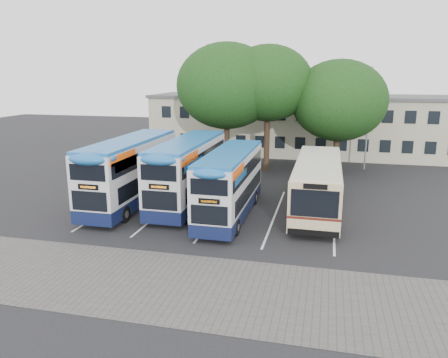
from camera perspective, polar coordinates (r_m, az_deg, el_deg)
ground at (r=22.32m, az=5.75°, el=-8.74°), size 120.00×120.00×0.00m
paving_strip at (r=18.24m, az=-2.91°, el=-14.05°), size 40.00×6.00×0.01m
bay_lines at (r=27.59m, az=-0.57°, el=-4.21°), size 14.12×11.00×0.01m
depot_building at (r=47.83m, az=10.30°, el=7.08°), size 32.40×8.40×6.20m
lamp_post at (r=40.72m, az=18.35°, el=8.22°), size 0.25×1.05×9.06m
tree_left at (r=38.49m, az=0.37°, el=12.05°), size 8.71×8.71×11.09m
tree_mid at (r=38.41m, az=5.78°, el=12.34°), size 7.64×7.64×10.89m
tree_right at (r=38.65m, az=14.79°, el=9.88°), size 8.07×8.07×9.65m
bus_dd_left at (r=29.08m, az=-12.07°, el=1.30°), size 2.54×10.46×4.36m
bus_dd_mid at (r=28.66m, az=-4.67°, el=1.29°), size 2.49×10.27×4.28m
bus_dd_right at (r=26.15m, az=0.84°, el=-0.23°), size 2.32×9.58×3.99m
bus_single at (r=27.93m, az=12.12°, el=-0.37°), size 2.79×10.95×3.27m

